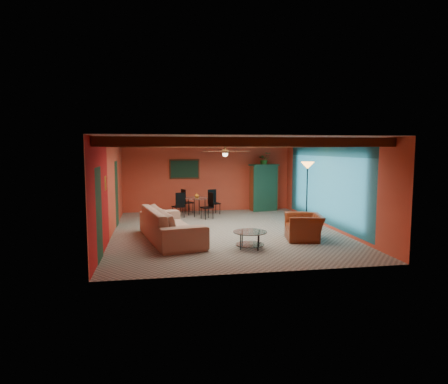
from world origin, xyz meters
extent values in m
cube|color=gray|center=(0.00, 0.00, 0.00)|extent=(6.50, 8.00, 0.01)
cube|color=silver|center=(0.00, 0.00, 2.70)|extent=(6.50, 8.00, 0.01)
cube|color=#D24930|center=(0.00, 4.00, 1.35)|extent=(6.50, 0.02, 2.70)
cube|color=#A91313|center=(-3.25, 0.00, 1.35)|extent=(0.02, 8.00, 2.70)
cube|color=teal|center=(3.25, 0.00, 1.35)|extent=(0.02, 8.00, 2.70)
imported|color=#A17C68|center=(-1.63, -0.90, 0.43)|extent=(1.73, 3.13, 0.86)
imported|color=maroon|center=(1.90, -1.42, 0.34)|extent=(1.10, 1.21, 0.68)
cube|color=brown|center=(2.20, 3.70, 0.88)|extent=(1.09, 0.71, 1.77)
cube|color=black|center=(-0.90, 3.96, 1.65)|extent=(1.05, 0.03, 0.65)
imported|color=#26661E|center=(2.20, 3.70, 2.02)|extent=(0.56, 0.52, 0.52)
imported|color=orange|center=(-0.54, 2.86, 1.01)|extent=(0.20, 0.20, 0.17)
camera|label=1|loc=(-2.00, -11.39, 2.44)|focal=31.86mm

